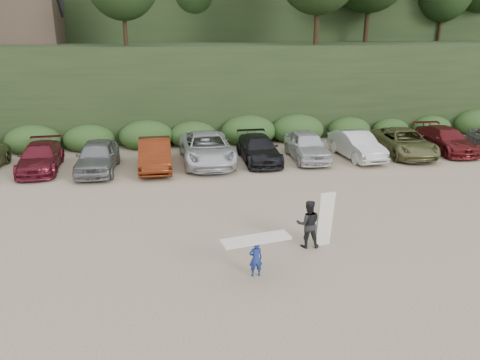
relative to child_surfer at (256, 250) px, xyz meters
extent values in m
plane|color=tan|center=(-1.30, 2.32, -0.85)|extent=(120.00, 120.00, 0.00)
cube|color=black|center=(-1.30, 24.32, 2.15)|extent=(80.00, 14.00, 6.00)
cube|color=black|center=(-1.30, 42.32, 7.15)|extent=(90.00, 30.00, 16.00)
cube|color=#2B491E|center=(-1.85, 16.82, -0.25)|extent=(46.20, 2.00, 1.20)
cube|color=brown|center=(-13.30, 26.32, 7.15)|extent=(8.00, 6.00, 4.00)
imported|color=maroon|center=(-8.78, 12.71, -0.15)|extent=(2.18, 4.89, 1.39)
imported|color=slate|center=(-5.82, 11.97, -0.04)|extent=(2.11, 4.82, 1.61)
imported|color=#5D220E|center=(-2.89, 11.98, -0.06)|extent=(1.66, 4.75, 1.57)
imported|color=silver|center=(-0.08, 12.60, -0.03)|extent=(2.80, 5.92, 1.64)
imported|color=black|center=(2.79, 12.41, -0.15)|extent=(1.98, 4.82, 1.40)
imported|color=silver|center=(5.56, 12.34, -0.04)|extent=(2.11, 4.80, 1.61)
imported|color=#BDBDBD|center=(8.43, 12.10, -0.09)|extent=(1.95, 4.69, 1.51)
imported|color=brown|center=(11.46, 12.32, -0.10)|extent=(2.82, 5.49, 1.48)
imported|color=maroon|center=(14.30, 12.56, -0.13)|extent=(2.09, 4.97, 1.43)
imported|color=navy|center=(0.00, 0.00, -0.28)|extent=(0.42, 0.29, 1.13)
cube|color=silver|center=(0.00, 0.00, 0.36)|extent=(2.14, 0.94, 0.08)
imported|color=black|center=(2.15, 1.63, -0.01)|extent=(0.90, 0.75, 1.67)
cube|color=silver|center=(2.70, 1.54, 0.14)|extent=(0.60, 0.38, 1.97)
camera|label=1|loc=(-2.66, -12.24, 6.29)|focal=35.00mm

